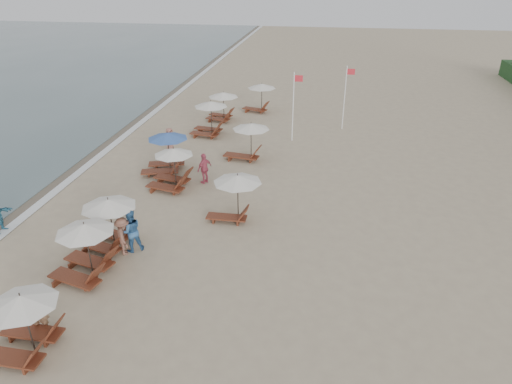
% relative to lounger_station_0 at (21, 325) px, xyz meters
% --- Properties ---
extents(ground, '(160.00, 160.00, 0.00)m').
position_rel_lounger_station_0_xyz_m(ground, '(5.97, 3.41, -1.03)').
color(ground, tan).
rests_on(ground, ground).
extents(wet_sand_band, '(3.20, 140.00, 0.01)m').
position_rel_lounger_station_0_xyz_m(wet_sand_band, '(-6.53, 13.41, -1.03)').
color(wet_sand_band, '#6B5E4C').
rests_on(wet_sand_band, ground).
extents(foam_line, '(0.50, 140.00, 0.02)m').
position_rel_lounger_station_0_xyz_m(foam_line, '(-5.23, 13.41, -1.02)').
color(foam_line, white).
rests_on(foam_line, ground).
extents(lounger_station_0, '(2.48, 2.08, 2.18)m').
position_rel_lounger_station_0_xyz_m(lounger_station_0, '(0.00, 0.00, 0.00)').
color(lounger_station_0, brown).
rests_on(lounger_station_0, ground).
extents(lounger_station_1, '(2.64, 2.41, 2.31)m').
position_rel_lounger_station_0_xyz_m(lounger_station_1, '(-0.07, 3.90, 0.03)').
color(lounger_station_1, brown).
rests_on(lounger_station_1, ground).
extents(lounger_station_2, '(2.54, 2.25, 2.21)m').
position_rel_lounger_station_0_xyz_m(lounger_station_2, '(-0.11, 6.04, 0.11)').
color(lounger_station_2, brown).
rests_on(lounger_station_2, ground).
extents(lounger_station_3, '(2.57, 2.31, 2.23)m').
position_rel_lounger_station_0_xyz_m(lounger_station_3, '(0.63, 11.90, -0.03)').
color(lounger_station_3, brown).
rests_on(lounger_station_3, ground).
extents(lounger_station_4, '(2.71, 2.45, 2.37)m').
position_rel_lounger_station_0_xyz_m(lounger_station_4, '(-0.33, 13.83, 0.08)').
color(lounger_station_4, brown).
rests_on(lounger_station_4, ground).
extents(lounger_station_5, '(2.64, 2.28, 2.40)m').
position_rel_lounger_station_0_xyz_m(lounger_station_5, '(0.49, 20.41, 0.14)').
color(lounger_station_5, brown).
rests_on(lounger_station_5, ground).
extents(lounger_station_6, '(2.51, 2.25, 2.15)m').
position_rel_lounger_station_0_xyz_m(lounger_station_6, '(0.59, 23.91, 0.11)').
color(lounger_station_6, brown).
rests_on(lounger_station_6, ground).
extents(inland_station_0, '(2.59, 2.24, 2.22)m').
position_rel_lounger_station_0_xyz_m(inland_station_0, '(4.62, 9.01, 0.39)').
color(inland_station_0, brown).
rests_on(inland_station_0, ground).
extents(inland_station_1, '(2.85, 2.24, 2.22)m').
position_rel_lounger_station_0_xyz_m(inland_station_1, '(3.87, 16.44, 0.26)').
color(inland_station_1, brown).
rests_on(inland_station_1, ground).
extents(inland_station_2, '(2.74, 2.24, 2.22)m').
position_rel_lounger_station_0_xyz_m(inland_station_2, '(3.04, 26.57, 0.33)').
color(inland_station_2, brown).
rests_on(inland_station_2, ground).
extents(beachgoer_near, '(0.74, 0.60, 1.75)m').
position_rel_lounger_station_0_xyz_m(beachgoer_near, '(-0.02, 0.86, -0.16)').
color(beachgoer_near, '#A17A57').
rests_on(beachgoer_near, ground).
extents(beachgoer_mid_a, '(1.16, 1.11, 1.88)m').
position_rel_lounger_station_0_xyz_m(beachgoer_mid_a, '(0.99, 5.85, -0.09)').
color(beachgoer_mid_a, '#305E90').
rests_on(beachgoer_mid_a, ground).
extents(beachgoer_mid_b, '(1.10, 1.23, 1.65)m').
position_rel_lounger_station_0_xyz_m(beachgoer_mid_b, '(0.77, 5.58, -0.21)').
color(beachgoer_mid_b, brown).
rests_on(beachgoer_mid_b, ground).
extents(beachgoer_far_a, '(0.86, 1.07, 1.70)m').
position_rel_lounger_station_0_xyz_m(beachgoer_far_a, '(2.25, 12.77, -0.18)').
color(beachgoer_far_a, '#C34E65').
rests_on(beachgoer_far_a, ground).
extents(beachgoer_far_b, '(0.72, 0.92, 1.67)m').
position_rel_lounger_station_0_xyz_m(beachgoer_far_b, '(-0.99, 16.63, -0.20)').
color(beachgoer_far_b, '#A46759').
rests_on(beachgoer_far_b, ground).
extents(flag_pole_near, '(0.59, 0.08, 4.59)m').
position_rel_lounger_station_0_xyz_m(flag_pole_near, '(6.35, 20.19, 1.51)').
color(flag_pole_near, silver).
rests_on(flag_pole_near, ground).
extents(flag_pole_far, '(0.60, 0.08, 4.49)m').
position_rel_lounger_station_0_xyz_m(flag_pole_far, '(9.69, 23.28, 1.46)').
color(flag_pole_far, silver).
rests_on(flag_pole_far, ground).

